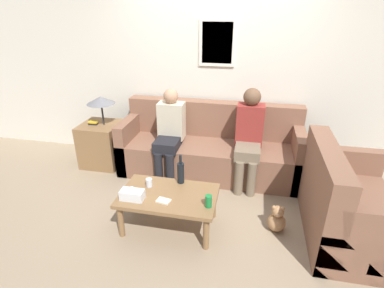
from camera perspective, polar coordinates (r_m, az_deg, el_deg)
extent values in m
plane|color=gray|center=(3.90, 2.25, -8.48)|extent=(16.00, 16.00, 0.00)
cube|color=silver|center=(4.25, 4.71, 13.34)|extent=(9.00, 0.06, 2.60)
cube|color=silver|center=(4.15, 4.83, 18.64)|extent=(0.48, 0.02, 0.60)
cube|color=beige|center=(4.14, 4.81, 18.63)|extent=(0.40, 0.01, 0.52)
cube|color=brown|center=(4.16, 3.32, -2.66)|extent=(2.42, 0.81, 0.45)
cube|color=brown|center=(4.24, 4.10, 4.88)|extent=(2.42, 0.20, 0.49)
cube|color=brown|center=(4.39, -11.51, 0.38)|extent=(0.14, 0.81, 0.72)
cube|color=brown|center=(4.11, 19.29, -2.34)|extent=(0.14, 0.81, 0.72)
cube|color=brown|center=(3.45, 27.74, -12.21)|extent=(0.81, 1.25, 0.45)
cube|color=brown|center=(3.13, 24.13, -5.05)|extent=(0.20, 1.25, 0.49)
cube|color=brown|center=(2.96, 30.88, -16.40)|extent=(0.81, 0.14, 0.72)
cube|color=brown|center=(3.83, 26.21, -5.66)|extent=(0.81, 0.14, 0.72)
cube|color=olive|center=(3.11, -4.51, -9.79)|extent=(0.99, 0.61, 0.04)
cylinder|color=olive|center=(3.18, -13.41, -14.09)|extent=(0.06, 0.06, 0.36)
cylinder|color=olive|center=(2.97, 2.70, -16.63)|extent=(0.06, 0.06, 0.36)
cylinder|color=olive|center=(3.54, -10.15, -9.32)|extent=(0.06, 0.06, 0.36)
cylinder|color=olive|center=(3.34, 4.09, -11.16)|extent=(0.06, 0.06, 0.36)
cube|color=olive|center=(4.55, -16.71, -0.01)|extent=(0.54, 0.54, 0.62)
cylinder|color=#262628|center=(4.35, -16.67, 5.58)|extent=(0.02, 0.02, 0.33)
cone|color=slate|center=(4.29, -16.99, 8.01)|extent=(0.39, 0.39, 0.10)
cube|color=black|center=(4.45, -18.29, 3.71)|extent=(0.13, 0.08, 0.02)
cube|color=gold|center=(4.44, -18.33, 3.98)|extent=(0.13, 0.08, 0.02)
cylinder|color=black|center=(3.21, -2.17, -5.55)|extent=(0.08, 0.08, 0.23)
cylinder|color=black|center=(3.13, -2.22, -2.94)|extent=(0.03, 0.03, 0.10)
cylinder|color=silver|center=(3.22, -8.17, -7.28)|extent=(0.07, 0.07, 0.09)
cube|color=beige|center=(2.99, -5.46, -10.73)|extent=(0.15, 0.12, 0.02)
cylinder|color=#197A38|center=(2.88, 3.15, -10.83)|extent=(0.07, 0.07, 0.12)
cube|color=silver|center=(3.04, -11.31, -9.47)|extent=(0.23, 0.12, 0.10)
sphere|color=white|center=(3.00, -11.42, -8.37)|extent=(0.05, 0.05, 0.05)
cube|color=black|center=(3.93, -4.61, 0.06)|extent=(0.31, 0.41, 0.14)
cylinder|color=black|center=(3.90, -6.39, -4.76)|extent=(0.11, 0.11, 0.45)
cylinder|color=black|center=(3.86, -4.22, -5.00)|extent=(0.11, 0.11, 0.45)
cube|color=beige|center=(4.02, -3.92, 4.46)|extent=(0.34, 0.22, 0.49)
sphere|color=tan|center=(3.91, -4.06, 9.06)|extent=(0.19, 0.19, 0.19)
cube|color=#756651|center=(3.80, 10.52, -1.24)|extent=(0.31, 0.44, 0.14)
cylinder|color=#756651|center=(3.74, 8.89, -6.38)|extent=(0.11, 0.11, 0.45)
cylinder|color=#756651|center=(3.73, 11.24, -6.59)|extent=(0.11, 0.11, 0.45)
cube|color=maroon|center=(3.89, 10.95, 3.65)|extent=(0.34, 0.22, 0.53)
sphere|color=brown|center=(3.78, 11.39, 8.77)|extent=(0.22, 0.22, 0.22)
sphere|color=#A87A51|center=(3.34, 15.76, -14.15)|extent=(0.19, 0.19, 0.19)
sphere|color=#A87A51|center=(3.25, 16.04, -12.25)|extent=(0.12, 0.12, 0.12)
sphere|color=#A87A51|center=(3.22, 15.36, -11.59)|extent=(0.04, 0.04, 0.04)
sphere|color=#A87A51|center=(3.23, 16.91, -11.69)|extent=(0.04, 0.04, 0.04)
sphere|color=tan|center=(3.22, 16.08, -12.86)|extent=(0.05, 0.05, 0.05)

